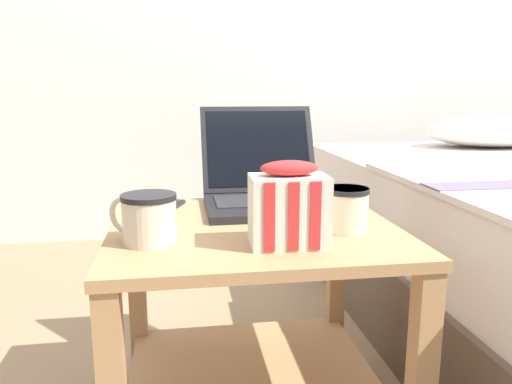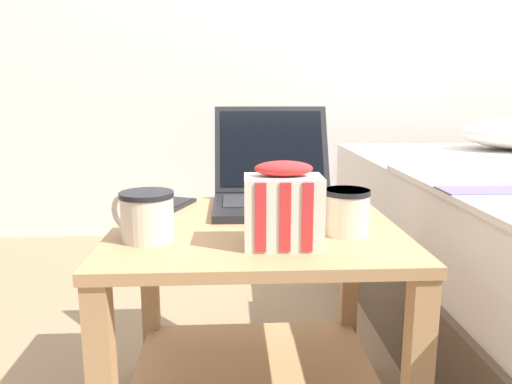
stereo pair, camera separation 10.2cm
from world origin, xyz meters
The scene contains 6 objects.
bedside_table centered at (0.00, 0.00, 0.32)m, with size 0.60×0.57×0.49m.
laptop centered at (0.06, 0.19, 0.54)m, with size 0.31×0.36×0.24m.
mug_front_left centered at (-0.21, -0.10, 0.55)m, with size 0.13×0.11×0.09m.
mug_front_right centered at (0.18, -0.08, 0.54)m, with size 0.11×0.11×0.09m.
snack_bag centered at (0.04, -0.15, 0.57)m, with size 0.14×0.10×0.16m.
cell_phone centered at (-0.20, 0.18, 0.50)m, with size 0.11×0.15×0.01m.
Camera 1 is at (-0.15, -1.03, 0.78)m, focal length 35.00 mm.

